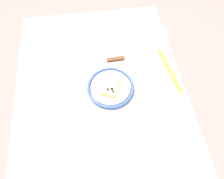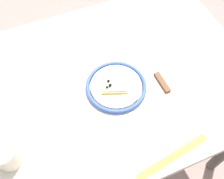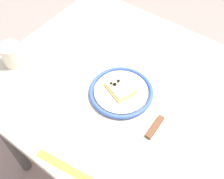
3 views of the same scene
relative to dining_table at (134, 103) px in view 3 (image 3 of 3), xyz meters
The scene contains 8 objects.
ground_plane 0.62m from the dining_table, ahead, with size 6.00×6.00×0.00m, color gray.
dining_table is the anchor object (origin of this frame).
plate 0.11m from the dining_table, 120.87° to the right, with size 0.22×0.22×0.02m.
pizza_slice_near 0.12m from the dining_table, 128.34° to the right, with size 0.11×0.11×0.03m.
knife 0.17m from the dining_table, 24.96° to the right, with size 0.02×0.24×0.01m.
fork 0.21m from the dining_table, 168.66° to the right, with size 0.05×0.20×0.00m.
cup 0.48m from the dining_table, 158.88° to the right, with size 0.08×0.08×0.08m, color beige.
measuring_tape 0.36m from the dining_table, 84.57° to the right, with size 0.26×0.02×0.00m, color yellow.
Camera 3 is at (0.27, -0.50, 1.43)m, focal length 42.67 mm.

